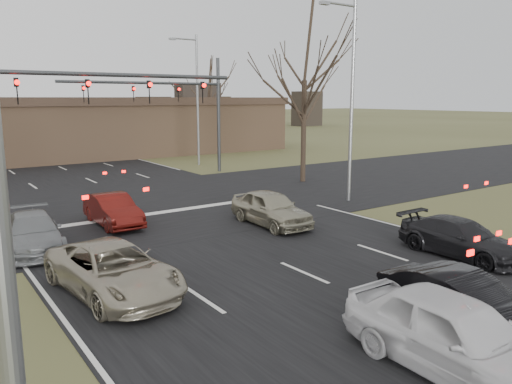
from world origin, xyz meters
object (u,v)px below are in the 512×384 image
(car_white_sedan, at_px, (455,335))
(car_silver_suv, at_px, (113,269))
(car_red_ahead, at_px, (113,210))
(car_silver_ahead, at_px, (271,208))
(building, at_px, (63,128))
(car_black_hatch, at_px, (463,303))
(streetlight_left, at_px, (9,49))
(streetlight_right_far, at_px, (195,93))
(car_grey_ahead, at_px, (33,232))
(mast_arm_near, at_px, (35,102))
(mast_arm_far, at_px, (183,101))
(streetlight_right_near, at_px, (350,91))
(car_charcoal_sedan, at_px, (461,238))

(car_white_sedan, bearing_deg, car_silver_suv, 118.53)
(car_red_ahead, bearing_deg, car_silver_ahead, -34.79)
(building, height_order, car_silver_suv, building)
(car_black_hatch, bearing_deg, building, 89.32)
(streetlight_left, relative_size, streetlight_right_far, 1.00)
(streetlight_right_far, distance_m, car_grey_ahead, 23.34)
(car_silver_suv, distance_m, car_white_sedan, 8.66)
(car_grey_ahead, bearing_deg, mast_arm_near, 76.69)
(building, bearing_deg, mast_arm_far, -74.42)
(streetlight_right_far, relative_size, car_grey_ahead, 2.27)
(car_silver_suv, distance_m, car_red_ahead, 7.72)
(streetlight_right_far, bearing_deg, car_black_hatch, -106.94)
(streetlight_right_near, bearing_deg, car_white_sedan, -128.03)
(streetlight_right_far, distance_m, car_silver_ahead, 20.44)
(car_silver_suv, xyz_separation_m, car_red_ahead, (2.54, 7.29, -0.03))
(streetlight_left, xyz_separation_m, car_silver_suv, (3.57, 8.77, -4.90))
(streetlight_right_far, distance_m, car_silver_suv, 27.03)
(car_silver_ahead, bearing_deg, building, 93.40)
(streetlight_left, bearing_deg, mast_arm_near, 78.07)
(mast_arm_far, xyz_separation_m, streetlight_right_far, (3.14, 4.00, 0.57))
(car_charcoal_sedan, height_order, car_red_ahead, car_red_ahead)
(streetlight_right_far, xyz_separation_m, car_black_hatch, (-8.82, -28.96, -4.92))
(car_white_sedan, distance_m, car_black_hatch, 2.03)
(mast_arm_far, relative_size, car_red_ahead, 2.81)
(streetlight_right_far, distance_m, car_white_sedan, 32.10)
(mast_arm_near, height_order, mast_arm_far, same)
(car_charcoal_sedan, bearing_deg, car_white_sedan, -147.66)
(car_grey_ahead, bearing_deg, car_black_hatch, -55.23)
(streetlight_left, bearing_deg, car_silver_ahead, 46.88)
(mast_arm_near, xyz_separation_m, streetlight_right_far, (14.55, 14.00, 0.51))
(car_black_hatch, xyz_separation_m, car_red_ahead, (-3.22, 14.02, -0.02))
(mast_arm_near, bearing_deg, car_black_hatch, -69.04)
(car_grey_ahead, bearing_deg, streetlight_right_near, 5.06)
(mast_arm_far, relative_size, car_silver_ahead, 2.60)
(streetlight_left, relative_size, car_charcoal_sedan, 2.32)
(car_silver_suv, bearing_deg, mast_arm_near, 83.36)
(mast_arm_far, relative_size, streetlight_left, 1.11)
(building, bearing_deg, car_silver_ahead, -88.68)
(building, relative_size, car_grey_ahead, 9.62)
(mast_arm_far, distance_m, car_black_hatch, 25.97)
(mast_arm_far, height_order, streetlight_right_near, streetlight_right_near)
(mast_arm_near, relative_size, car_charcoal_sedan, 2.82)
(mast_arm_near, height_order, car_silver_ahead, mast_arm_near)
(building, distance_m, streetlight_right_far, 13.53)
(car_black_hatch, bearing_deg, streetlight_left, -166.20)
(mast_arm_near, bearing_deg, mast_arm_far, 41.22)
(car_black_hatch, distance_m, car_charcoal_sedan, 5.90)
(car_white_sedan, bearing_deg, car_black_hatch, 29.40)
(car_silver_suv, distance_m, car_black_hatch, 8.86)
(mast_arm_far, bearing_deg, building, 105.58)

